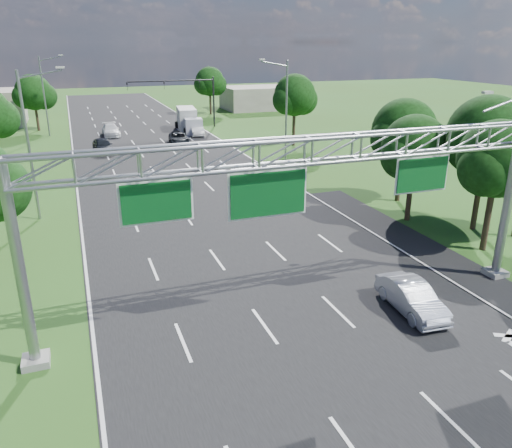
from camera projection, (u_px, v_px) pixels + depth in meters
name	position (u px, v px, depth m)	size (l,w,h in m)	color
ground	(200.00, 202.00, 38.58)	(220.00, 220.00, 0.00)	#2E5118
road	(200.00, 202.00, 38.58)	(18.00, 180.00, 0.02)	black
road_flare	(449.00, 264.00, 27.79)	(3.00, 30.00, 0.02)	black
sign_gantry	(309.00, 165.00, 20.46)	(23.50, 1.00, 9.56)	gray
traffic_signal	(189.00, 91.00, 70.09)	(12.21, 0.24, 7.00)	black
streetlight_l_near	(31.00, 139.00, 33.00)	(2.97, 0.22, 10.16)	gray
streetlight_l_far	(45.00, 92.00, 63.86)	(2.97, 0.22, 10.16)	gray
streetlight_r_mid	(285.00, 107.00, 49.15)	(2.97, 0.22, 10.16)	gray
tree_cluster_right	(463.00, 147.00, 32.03)	(9.91, 14.60, 8.68)	#2D2116
tree_verge_lc	(34.00, 94.00, 67.98)	(5.76, 4.80, 7.62)	#2D2116
tree_verge_rd	(295.00, 97.00, 57.76)	(5.76, 4.80, 8.28)	#2D2116
tree_verge_re	(210.00, 83.00, 83.71)	(5.76, 4.80, 7.84)	#2D2116
building_right	(257.00, 98.00, 91.52)	(12.00, 9.00, 4.00)	gray
silver_sedan	(412.00, 297.00, 22.69)	(1.48, 4.25, 1.40)	silver
car_queue_a	(111.00, 130.00, 65.63)	(2.09, 5.15, 1.49)	silver
car_queue_b	(179.00, 138.00, 60.39)	(2.22, 4.82, 1.34)	black
car_queue_c	(103.00, 146.00, 55.39)	(1.92, 4.78, 1.63)	black
car_queue_d	(197.00, 129.00, 66.02)	(1.58, 4.52, 1.49)	silver
box_truck	(188.00, 120.00, 68.88)	(3.05, 8.34, 3.07)	beige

